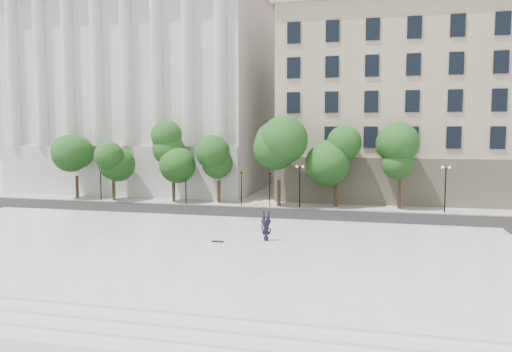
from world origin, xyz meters
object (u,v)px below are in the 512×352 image
object	(u,v)px
traffic_light_west	(241,171)
traffic_light_east	(270,172)
skateboard	(218,241)
person_lying	(266,237)

from	to	relation	value
traffic_light_west	traffic_light_east	world-z (taller)	traffic_light_west
traffic_light_east	skateboard	distance (m)	18.09
traffic_light_east	skateboard	size ratio (longest dim) A/B	5.32
traffic_light_west	traffic_light_east	bearing A→B (deg)	0.00
person_lying	skateboard	distance (m)	3.26
traffic_light_east	person_lying	world-z (taller)	traffic_light_east
skateboard	traffic_light_west	bearing A→B (deg)	98.74
traffic_light_east	skateboard	bearing A→B (deg)	-89.26
traffic_light_east	person_lying	xyz separation A→B (m)	(3.26, -16.63, -2.92)
person_lying	skateboard	bearing A→B (deg)	175.99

